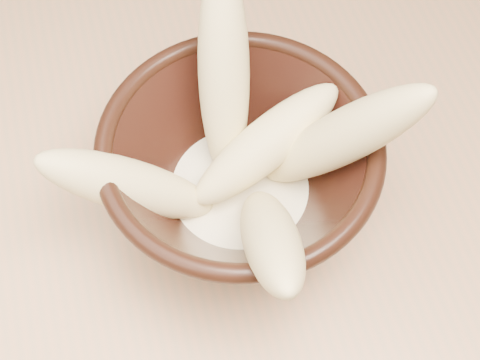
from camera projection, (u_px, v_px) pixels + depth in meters
name	position (u px, v px, depth m)	size (l,w,h in m)	color
table	(361.00, 116.00, 0.77)	(1.20, 0.80, 0.75)	tan
bowl	(240.00, 174.00, 0.56)	(0.23, 0.23, 0.12)	black
milk_puddle	(240.00, 191.00, 0.58)	(0.13, 0.13, 0.02)	#FFF4CD
banana_upright	(224.00, 75.00, 0.54)	(0.04, 0.04, 0.19)	#E7D588
banana_left	(130.00, 185.00, 0.52)	(0.04, 0.04, 0.16)	#E7D588
banana_right	(341.00, 138.00, 0.51)	(0.04, 0.04, 0.19)	#E7D588
banana_across	(266.00, 144.00, 0.55)	(0.04, 0.04, 0.15)	#E7D588
banana_front	(270.00, 238.00, 0.49)	(0.04, 0.04, 0.18)	#E7D588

